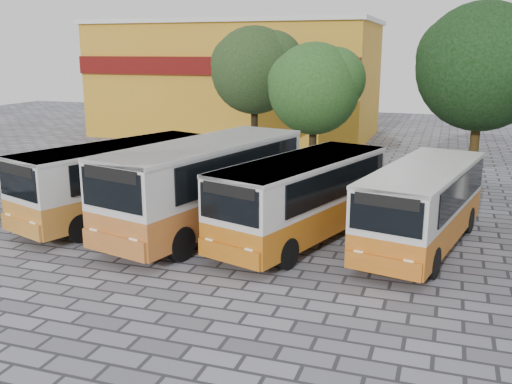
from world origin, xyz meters
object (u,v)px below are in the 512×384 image
(bus_far_left, at_px, (118,177))
(bus_centre_left, at_px, (206,180))
(bus_far_right, at_px, (423,202))
(bus_centre_right, at_px, (303,194))

(bus_far_left, bearing_deg, bus_centre_left, 16.43)
(bus_far_right, bearing_deg, bus_centre_left, -163.45)
(bus_centre_right, bearing_deg, bus_far_right, 25.42)
(bus_centre_right, distance_m, bus_far_right, 3.86)
(bus_far_left, relative_size, bus_centre_left, 0.91)
(bus_centre_right, height_order, bus_far_right, bus_centre_right)
(bus_far_left, xyz_separation_m, bus_far_right, (10.94, 0.33, -0.10))
(bus_far_left, xyz_separation_m, bus_centre_left, (3.65, -0.20, 0.18))
(bus_centre_left, distance_m, bus_far_right, 7.31)
(bus_far_left, height_order, bus_far_right, bus_far_left)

